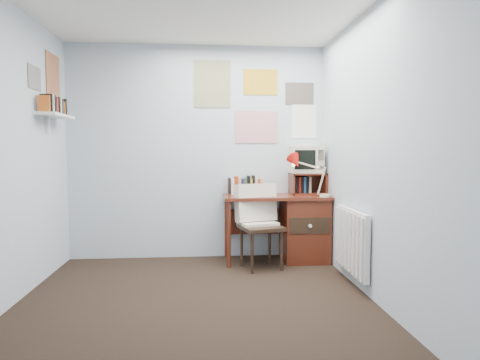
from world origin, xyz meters
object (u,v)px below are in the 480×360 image
object	(u,v)px
desk	(299,226)
radiator	(351,241)
crt_tv	(306,158)
wall_shelf	(55,116)
desk_lamp	(325,178)
tv_riser	(307,183)
desk_chair	(261,228)

from	to	relation	value
desk	radiator	xyz separation A→B (m)	(0.29, -0.93, 0.01)
crt_tv	wall_shelf	xyz separation A→B (m)	(-2.67, -0.51, 0.44)
desk_lamp	crt_tv	bearing A→B (deg)	117.64
desk	tv_riser	size ratio (longest dim) A/B	3.00
crt_tv	wall_shelf	world-z (taller)	wall_shelf
radiator	desk_lamp	bearing A→B (deg)	94.49
tv_riser	wall_shelf	distance (m)	2.83
desk_chair	tv_riser	size ratio (longest dim) A/B	2.21
desk	wall_shelf	bearing A→B (deg)	-171.60
desk	radiator	size ratio (longest dim) A/B	1.50
desk	desk_lamp	size ratio (longest dim) A/B	2.80
desk_chair	tv_riser	world-z (taller)	tv_riser
desk_chair	desk_lamp	bearing A→B (deg)	-7.92
desk_chair	radiator	bearing A→B (deg)	-53.62
desk_lamp	wall_shelf	size ratio (longest dim) A/B	0.69
crt_tv	radiator	xyz separation A→B (m)	(0.19, -1.06, -0.76)
desk	desk_chair	world-z (taller)	desk_chair
desk	desk_chair	size ratio (longest dim) A/B	1.36
desk	desk_chair	xyz separation A→B (m)	(-0.48, -0.30, 0.04)
desk	desk_lamp	xyz separation A→B (m)	(0.23, -0.22, 0.57)
desk_lamp	crt_tv	world-z (taller)	crt_tv
wall_shelf	desk_lamp	bearing A→B (deg)	3.27
tv_riser	radiator	size ratio (longest dim) A/B	0.50
desk_chair	wall_shelf	xyz separation A→B (m)	(-2.09, -0.07, 1.18)
desk_chair	tv_riser	xyz separation A→B (m)	(0.60, 0.42, 0.44)
radiator	wall_shelf	size ratio (longest dim) A/B	1.29
tv_riser	crt_tv	size ratio (longest dim) A/B	1.10
desk	desk_chair	distance (m)	0.57
tv_riser	wall_shelf	bearing A→B (deg)	-169.68
tv_riser	wall_shelf	size ratio (longest dim) A/B	0.65
desk_lamp	tv_riser	distance (m)	0.36
desk_chair	desk	bearing A→B (deg)	17.46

